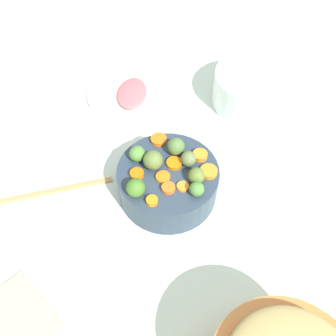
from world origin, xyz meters
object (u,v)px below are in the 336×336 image
(serving_bowl_carrots, at_px, (168,182))
(wooden_spoon, at_px, (18,198))
(ham_plate, at_px, (129,94))
(casserole_dish, at_px, (258,88))

(serving_bowl_carrots, bearing_deg, wooden_spoon, -23.62)
(serving_bowl_carrots, distance_m, ham_plate, 0.36)
(serving_bowl_carrots, distance_m, casserole_dish, 0.41)
(wooden_spoon, xyz_separation_m, ham_plate, (-0.37, -0.22, 0.00))
(casserole_dish, relative_size, ham_plate, 1.04)
(casserole_dish, xyz_separation_m, ham_plate, (0.32, -0.19, -0.04))
(wooden_spoon, distance_m, casserole_dish, 0.69)
(serving_bowl_carrots, relative_size, casserole_dish, 0.90)
(wooden_spoon, relative_size, ham_plate, 1.32)
(casserole_dish, bearing_deg, serving_bowl_carrots, 24.38)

